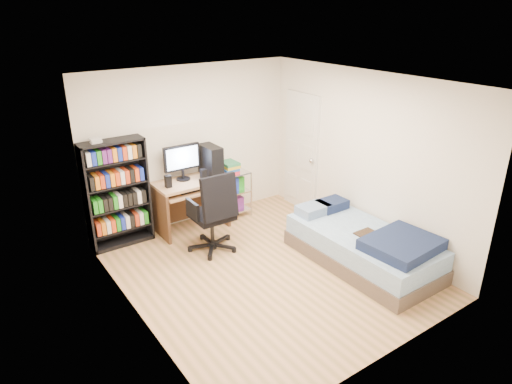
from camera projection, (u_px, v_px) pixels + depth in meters
room at (266, 184)px, 5.66m from camera, size 3.58×4.08×2.58m
media_shelf at (117, 193)px, 6.53m from camera, size 0.89×0.30×1.65m
computer_desk at (195, 183)px, 7.11m from camera, size 1.08×0.63×1.36m
office_chair at (214, 226)px, 6.50m from camera, size 0.73×0.73×1.21m
wire_cart at (230, 181)px, 7.50m from camera, size 0.59×0.43×0.95m
bed at (364, 246)px, 6.20m from camera, size 1.05×2.11×0.60m
door at (301, 152)px, 7.69m from camera, size 0.12×0.80×2.00m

